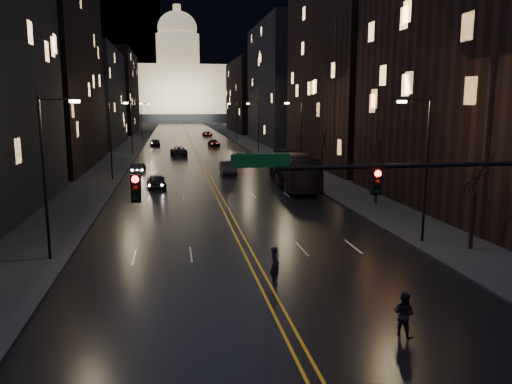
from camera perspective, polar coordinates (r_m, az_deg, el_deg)
name	(u,v)px	position (r m, az deg, el deg)	size (l,w,h in m)	color
ground	(285,325)	(20.27, 3.38, -14.95)	(900.00, 900.00, 0.00)	black
road	(187,134)	(148.21, -7.94, 6.57)	(20.00, 320.00, 0.02)	black
sidewalk_left	(138,134)	(148.48, -13.39, 6.43)	(8.00, 320.00, 0.16)	black
sidewalk_right	(234,133)	(149.26, -2.53, 6.71)	(8.00, 320.00, 0.16)	black
center_line	(187,134)	(148.21, -7.94, 6.58)	(0.62, 320.00, 0.01)	orange
building_left_mid	(42,63)	(74.05, -23.29, 13.41)	(12.00, 30.00, 28.00)	black
building_left_far	(89,97)	(111.20, -18.53, 10.21)	(12.00, 34.00, 20.00)	black
building_left_dist	(114,93)	(158.84, -15.89, 10.84)	(12.00, 40.00, 24.00)	black
building_right_near	(485,61)	(45.64, 24.71, 13.43)	(12.00, 26.00, 24.00)	black
building_right_tall	(355,27)	(73.18, 11.27, 18.00)	(12.00, 30.00, 38.00)	black
building_right_mid	(286,84)	(112.85, 3.46, 12.21)	(12.00, 34.00, 26.00)	black
building_right_dist	(252,97)	(159.92, -0.47, 10.85)	(12.00, 40.00, 22.00)	black
mountain_ridge	(227,30)	(404.32, -3.32, 17.97)	(520.00, 60.00, 130.00)	black
capitol	(179,88)	(268.08, -8.81, 11.69)	(90.00, 50.00, 58.50)	black
traffic_signal	(433,193)	(20.83, 19.58, -0.10)	(17.29, 0.45, 7.00)	black
streetlamp_right_near	(424,162)	(31.87, 18.63, 3.23)	(2.13, 0.25, 9.00)	black
streetlamp_left_near	(47,170)	(28.90, -22.74, 2.33)	(2.13, 0.25, 9.00)	black
streetlamp_right_mid	(300,134)	(59.92, 5.02, 6.63)	(2.13, 0.25, 9.00)	black
streetlamp_left_mid	(112,136)	(58.39, -16.13, 6.19)	(2.13, 0.25, 9.00)	black
streetlamp_right_far	(257,124)	(89.25, 0.16, 7.75)	(2.13, 0.25, 9.00)	black
streetlamp_left_far	(132,125)	(88.23, -13.95, 7.43)	(2.13, 0.25, 9.00)	black
streetlamp_right_dist	(236,119)	(118.91, -2.30, 8.29)	(2.13, 0.25, 9.00)	black
streetlamp_left_dist	(142,120)	(118.15, -12.87, 8.04)	(2.13, 0.25, 9.00)	black
tree_right_near	(476,175)	(31.34, 23.82, 1.77)	(2.40, 2.40, 6.65)	black
tree_right_mid	(378,152)	(43.63, 13.75, 4.41)	(2.40, 2.40, 6.65)	black
tree_right_far	(322,140)	(58.63, 7.58, 5.96)	(2.40, 2.40, 6.65)	black
bus	(293,170)	(52.01, 4.30, 2.51)	(3.04, 12.98, 3.62)	black
oncoming_car_a	(156,181)	(52.08, -11.31, 1.21)	(1.84, 4.58, 1.56)	black
oncoming_car_b	(138,168)	(64.29, -13.32, 2.67)	(1.41, 4.04, 1.33)	black
oncoming_car_c	(179,151)	(85.64, -8.84, 4.65)	(2.59, 5.62, 1.56)	black
oncoming_car_d	(155,142)	(107.30, -11.47, 5.58)	(1.96, 4.83, 1.40)	black
receding_car_a	(228,168)	(61.40, -3.21, 2.74)	(1.76, 5.05, 1.66)	black
receding_car_b	(242,157)	(73.90, -1.60, 3.97)	(1.95, 4.84, 1.65)	black
receding_car_c	(214,143)	(103.60, -4.86, 5.60)	(1.99, 4.89, 1.42)	black
receding_car_d	(207,134)	(137.57, -5.58, 6.64)	(2.26, 4.91, 1.36)	black
pedestrian_a	(275,265)	(24.21, 2.17, -8.39)	(0.67, 0.44, 1.83)	black
pedestrian_b	(404,314)	(19.85, 16.54, -13.23)	(0.83, 0.46, 1.71)	black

